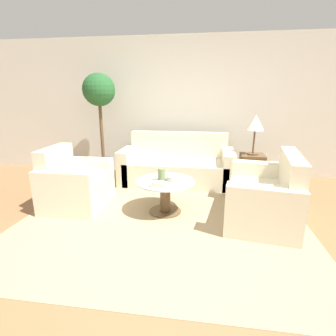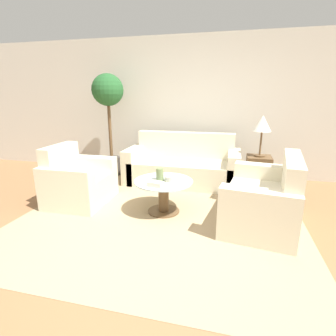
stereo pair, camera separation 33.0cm
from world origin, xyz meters
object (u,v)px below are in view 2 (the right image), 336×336
(sofa_main, at_px, (183,167))
(bowl, at_px, (172,178))
(coffee_table, at_px, (164,192))
(book_stack, at_px, (156,184))
(armchair, at_px, (77,183))
(table_lamp, at_px, (262,125))
(loveseat, at_px, (267,202))
(potted_plant, at_px, (108,103))
(vase, at_px, (160,174))

(sofa_main, xyz_separation_m, bowl, (0.10, -1.31, 0.20))
(coffee_table, height_order, book_stack, book_stack)
(armchair, bearing_deg, coffee_table, -93.23)
(sofa_main, distance_m, armchair, 1.85)
(sofa_main, bearing_deg, table_lamp, -4.16)
(sofa_main, bearing_deg, book_stack, -91.83)
(sofa_main, bearing_deg, loveseat, -46.02)
(potted_plant, xyz_separation_m, vase, (1.38, -1.43, -0.85))
(armchair, distance_m, coffee_table, 1.33)
(vase, bearing_deg, potted_plant, 133.91)
(armchair, relative_size, coffee_table, 1.19)
(coffee_table, bearing_deg, bowl, 8.09)
(sofa_main, height_order, potted_plant, potted_plant)
(loveseat, bearing_deg, potted_plant, -109.18)
(loveseat, distance_m, coffee_table, 1.30)
(table_lamp, distance_m, book_stack, 2.07)
(vase, bearing_deg, loveseat, -0.17)
(table_lamp, bearing_deg, vase, -137.33)
(table_lamp, height_order, potted_plant, potted_plant)
(loveseat, bearing_deg, bowl, -82.65)
(potted_plant, distance_m, book_stack, 2.34)
(sofa_main, relative_size, table_lamp, 3.01)
(coffee_table, relative_size, potted_plant, 0.41)
(table_lamp, bearing_deg, potted_plant, 175.95)
(armchair, relative_size, loveseat, 0.67)
(loveseat, height_order, coffee_table, loveseat)
(bowl, bearing_deg, book_stack, -120.06)
(vase, bearing_deg, table_lamp, 42.67)
(potted_plant, bearing_deg, vase, -46.09)
(loveseat, xyz_separation_m, table_lamp, (-0.00, 1.24, 0.79))
(armchair, height_order, coffee_table, armchair)
(table_lamp, bearing_deg, bowl, -134.34)
(sofa_main, bearing_deg, coffee_table, -90.51)
(table_lamp, bearing_deg, armchair, -155.84)
(potted_plant, relative_size, bowl, 10.20)
(sofa_main, relative_size, book_stack, 9.72)
(book_stack, bearing_deg, armchair, 177.82)
(sofa_main, bearing_deg, bowl, -85.83)
(loveseat, relative_size, potted_plant, 0.73)
(sofa_main, xyz_separation_m, book_stack, (-0.05, -1.56, 0.19))
(coffee_table, xyz_separation_m, bowl, (0.11, 0.02, 0.19))
(vase, height_order, book_stack, vase)
(vase, relative_size, bowl, 0.88)
(coffee_table, distance_m, bowl, 0.22)
(loveseat, distance_m, potted_plant, 3.27)
(loveseat, relative_size, book_stack, 6.84)
(armchair, xyz_separation_m, bowl, (1.44, -0.04, 0.20))
(loveseat, xyz_separation_m, bowl, (-1.19, 0.03, 0.20))
(bowl, relative_size, book_stack, 0.92)
(sofa_main, bearing_deg, armchair, -136.56)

